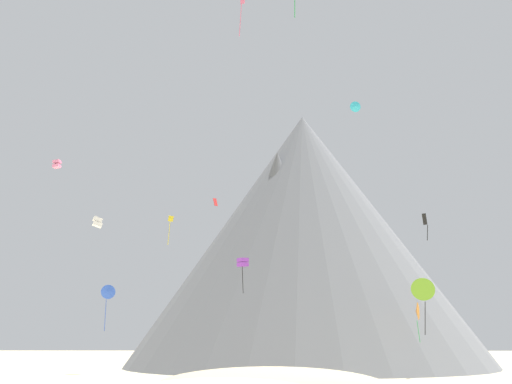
{
  "coord_description": "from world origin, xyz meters",
  "views": [
    {
      "loc": [
        5.4,
        -34.46,
        4.86
      ],
      "look_at": [
        3.13,
        38.42,
        22.97
      ],
      "focal_mm": 41.24,
      "sensor_mm": 36.0,
      "label": 1
    }
  ],
  "objects_px": {
    "rock_massif": "(301,238)",
    "kite_yellow_mid": "(170,224)",
    "kite_rainbow_high": "(242,7)",
    "kite_black_mid": "(425,222)",
    "kite_cyan_high": "(355,107)",
    "kite_gold_mid": "(301,266)",
    "kite_orange_low": "(417,311)",
    "kite_red_mid": "(215,202)",
    "kite_lime_low": "(423,290)",
    "kite_blue_low": "(108,293)",
    "kite_pink_mid": "(57,164)",
    "kite_violet_mid": "(243,263)",
    "kite_white_mid": "(98,222)"
  },
  "relations": [
    {
      "from": "kite_cyan_high",
      "to": "kite_gold_mid",
      "type": "height_order",
      "value": "kite_cyan_high"
    },
    {
      "from": "kite_lime_low",
      "to": "kite_orange_low",
      "type": "xyz_separation_m",
      "value": [
        2.28,
        13.04,
        -1.74
      ]
    },
    {
      "from": "kite_cyan_high",
      "to": "kite_blue_low",
      "type": "xyz_separation_m",
      "value": [
        -36.89,
        1.15,
        -28.07
      ]
    },
    {
      "from": "rock_massif",
      "to": "kite_yellow_mid",
      "type": "height_order",
      "value": "rock_massif"
    },
    {
      "from": "kite_cyan_high",
      "to": "kite_rainbow_high",
      "type": "bearing_deg",
      "value": -127.87
    },
    {
      "from": "kite_rainbow_high",
      "to": "kite_yellow_mid",
      "type": "bearing_deg",
      "value": 5.92
    },
    {
      "from": "kite_gold_mid",
      "to": "kite_pink_mid",
      "type": "distance_m",
      "value": 38.33
    },
    {
      "from": "kite_rainbow_high",
      "to": "kite_gold_mid",
      "type": "bearing_deg",
      "value": -32.36
    },
    {
      "from": "kite_lime_low",
      "to": "kite_gold_mid",
      "type": "distance_m",
      "value": 27.02
    },
    {
      "from": "kite_red_mid",
      "to": "kite_yellow_mid",
      "type": "bearing_deg",
      "value": 163.05
    },
    {
      "from": "kite_gold_mid",
      "to": "kite_orange_low",
      "type": "xyz_separation_m",
      "value": [
        14.36,
        -10.5,
        -7.22
      ]
    },
    {
      "from": "kite_black_mid",
      "to": "kite_orange_low",
      "type": "xyz_separation_m",
      "value": [
        0.68,
        9.78,
        -9.86
      ]
    },
    {
      "from": "kite_orange_low",
      "to": "kite_pink_mid",
      "type": "bearing_deg",
      "value": -53.55
    },
    {
      "from": "kite_white_mid",
      "to": "kite_rainbow_high",
      "type": "relative_size",
      "value": 0.26
    },
    {
      "from": "rock_massif",
      "to": "kite_lime_low",
      "type": "height_order",
      "value": "rock_massif"
    },
    {
      "from": "kite_red_mid",
      "to": "kite_blue_low",
      "type": "xyz_separation_m",
      "value": [
        -15.78,
        3.08,
        -12.74
      ]
    },
    {
      "from": "kite_violet_mid",
      "to": "kite_orange_low",
      "type": "relative_size",
      "value": 0.87
    },
    {
      "from": "rock_massif",
      "to": "kite_cyan_high",
      "type": "height_order",
      "value": "rock_massif"
    },
    {
      "from": "rock_massif",
      "to": "kite_cyan_high",
      "type": "distance_m",
      "value": 27.51
    },
    {
      "from": "rock_massif",
      "to": "kite_rainbow_high",
      "type": "height_order",
      "value": "rock_massif"
    },
    {
      "from": "kite_white_mid",
      "to": "kite_orange_low",
      "type": "relative_size",
      "value": 0.28
    },
    {
      "from": "kite_violet_mid",
      "to": "kite_lime_low",
      "type": "xyz_separation_m",
      "value": [
        20.03,
        -8.72,
        -4.13
      ]
    },
    {
      "from": "kite_gold_mid",
      "to": "kite_black_mid",
      "type": "relative_size",
      "value": 0.8
    },
    {
      "from": "rock_massif",
      "to": "kite_lime_low",
      "type": "relative_size",
      "value": 14.55
    },
    {
      "from": "kite_white_mid",
      "to": "kite_lime_low",
      "type": "xyz_separation_m",
      "value": [
        36.09,
        -0.07,
        -7.71
      ]
    },
    {
      "from": "kite_violet_mid",
      "to": "kite_blue_low",
      "type": "height_order",
      "value": "kite_violet_mid"
    },
    {
      "from": "kite_cyan_high",
      "to": "kite_gold_mid",
      "type": "bearing_deg",
      "value": 150.83
    },
    {
      "from": "kite_violet_mid",
      "to": "kite_orange_low",
      "type": "height_order",
      "value": "kite_violet_mid"
    },
    {
      "from": "kite_pink_mid",
      "to": "kite_black_mid",
      "type": "relative_size",
      "value": 0.3
    },
    {
      "from": "kite_red_mid",
      "to": "kite_blue_low",
      "type": "bearing_deg",
      "value": 172.76
    },
    {
      "from": "kite_pink_mid",
      "to": "kite_blue_low",
      "type": "relative_size",
      "value": 0.15
    },
    {
      "from": "kite_white_mid",
      "to": "kite_red_mid",
      "type": "height_order",
      "value": "kite_red_mid"
    },
    {
      "from": "rock_massif",
      "to": "kite_yellow_mid",
      "type": "distance_m",
      "value": 28.22
    },
    {
      "from": "kite_gold_mid",
      "to": "kite_orange_low",
      "type": "distance_m",
      "value": 19.2
    },
    {
      "from": "kite_rainbow_high",
      "to": "kite_black_mid",
      "type": "xyz_separation_m",
      "value": [
        21.12,
        9.37,
        -22.83
      ]
    },
    {
      "from": "kite_rainbow_high",
      "to": "kite_cyan_high",
      "type": "bearing_deg",
      "value": -50.03
    },
    {
      "from": "kite_violet_mid",
      "to": "kite_gold_mid",
      "type": "relative_size",
      "value": 1.69
    },
    {
      "from": "kite_lime_low",
      "to": "kite_rainbow_high",
      "type": "bearing_deg",
      "value": 25.2
    },
    {
      "from": "kite_yellow_mid",
      "to": "kite_red_mid",
      "type": "bearing_deg",
      "value": -157.08
    },
    {
      "from": "kite_rainbow_high",
      "to": "kite_violet_mid",
      "type": "distance_m",
      "value": 30.66
    },
    {
      "from": "kite_cyan_high",
      "to": "kite_yellow_mid",
      "type": "height_order",
      "value": "kite_cyan_high"
    },
    {
      "from": "kite_violet_mid",
      "to": "kite_red_mid",
      "type": "height_order",
      "value": "kite_red_mid"
    },
    {
      "from": "kite_white_mid",
      "to": "kite_black_mid",
      "type": "relative_size",
      "value": 0.44
    },
    {
      "from": "kite_violet_mid",
      "to": "kite_lime_low",
      "type": "bearing_deg",
      "value": 24.3
    },
    {
      "from": "kite_yellow_mid",
      "to": "kite_red_mid",
      "type": "height_order",
      "value": "kite_red_mid"
    },
    {
      "from": "kite_lime_low",
      "to": "kite_blue_low",
      "type": "height_order",
      "value": "kite_blue_low"
    },
    {
      "from": "rock_massif",
      "to": "kite_rainbow_high",
      "type": "relative_size",
      "value": 16.28
    },
    {
      "from": "kite_yellow_mid",
      "to": "kite_black_mid",
      "type": "relative_size",
      "value": 1.38
    },
    {
      "from": "kite_white_mid",
      "to": "kite_black_mid",
      "type": "height_order",
      "value": "kite_black_mid"
    },
    {
      "from": "rock_massif",
      "to": "kite_blue_low",
      "type": "xyz_separation_m",
      "value": [
        -29.15,
        -19.09,
        -11.13
      ]
    }
  ]
}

